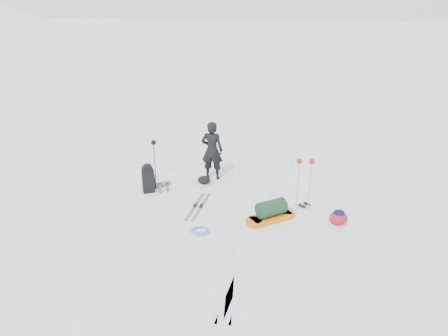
% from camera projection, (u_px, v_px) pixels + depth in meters
% --- Properties ---
extents(ground, '(200.00, 200.00, 0.00)m').
position_uv_depth(ground, '(232.00, 199.00, 11.93)').
color(ground, white).
rests_on(ground, ground).
extents(ski_tracks, '(3.38, 17.97, 0.01)m').
position_uv_depth(ski_tracks, '(256.00, 187.00, 12.67)').
color(ski_tracks, silver).
rests_on(ski_tracks, ground).
extents(skier, '(0.68, 0.47, 1.78)m').
position_uv_depth(skier, '(212.00, 150.00, 12.99)').
color(skier, black).
rests_on(skier, ground).
extents(pulk_sled, '(1.35, 1.14, 0.53)m').
position_uv_depth(pulk_sled, '(271.00, 213.00, 10.73)').
color(pulk_sled, orange).
rests_on(pulk_sled, ground).
extents(expedition_rucksack, '(0.69, 0.82, 0.83)m').
position_uv_depth(expedition_rucksack, '(150.00, 179.00, 12.27)').
color(expedition_rucksack, black).
rests_on(expedition_rucksack, ground).
extents(ski_poles_black, '(0.15, 0.17, 1.24)m').
position_uv_depth(ski_poles_black, '(154.00, 147.00, 12.88)').
color(ski_poles_black, black).
rests_on(ski_poles_black, ground).
extents(ski_poles_silver, '(0.45, 0.17, 1.41)m').
position_uv_depth(ski_poles_silver, '(305.00, 167.00, 10.92)').
color(ski_poles_silver, '#B0B3B7').
rests_on(ski_poles_silver, ground).
extents(touring_skis_grey, '(0.40, 1.68, 0.06)m').
position_uv_depth(touring_skis_grey, '(198.00, 206.00, 11.48)').
color(touring_skis_grey, gray).
rests_on(touring_skis_grey, ground).
extents(touring_skis_white, '(1.59, 1.56, 0.07)m').
position_uv_depth(touring_skis_white, '(304.00, 206.00, 11.49)').
color(touring_skis_white, silver).
rests_on(touring_skis_white, ground).
extents(rope_coil, '(0.48, 0.48, 0.06)m').
position_uv_depth(rope_coil, '(200.00, 231.00, 10.26)').
color(rope_coil, '#5B9ADE').
rests_on(rope_coil, ground).
extents(small_daypack, '(0.50, 0.42, 0.38)m').
position_uv_depth(small_daypack, '(338.00, 217.00, 10.54)').
color(small_daypack, maroon).
rests_on(small_daypack, ground).
extents(thermos_pair, '(0.28, 0.20, 0.30)m').
position_uv_depth(thermos_pair, '(164.00, 188.00, 12.29)').
color(thermos_pair, slate).
rests_on(thermos_pair, ground).
extents(stuff_sack, '(0.44, 0.36, 0.24)m').
position_uv_depth(stuff_sack, '(204.00, 180.00, 12.87)').
color(stuff_sack, black).
rests_on(stuff_sack, ground).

